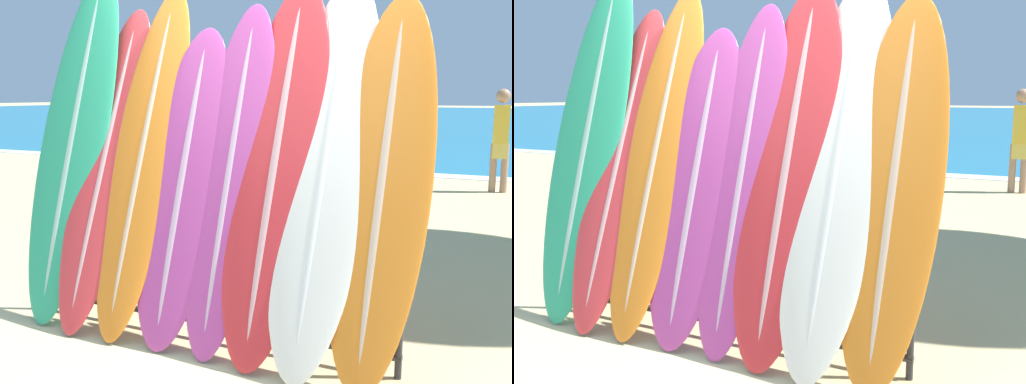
% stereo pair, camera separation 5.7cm
% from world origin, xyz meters
% --- Properties ---
extents(ground_plane, '(160.00, 160.00, 0.00)m').
position_xyz_m(ground_plane, '(0.00, 0.00, 0.00)').
color(ground_plane, tan).
extents(surfboard_rack, '(2.56, 0.04, 0.83)m').
position_xyz_m(surfboard_rack, '(-0.01, 0.61, 0.45)').
color(surfboard_rack, '#28282D').
rests_on(surfboard_rack, ground_plane).
extents(surfboard_slot_0, '(0.59, 0.88, 2.48)m').
position_xyz_m(surfboard_slot_0, '(-1.12, 0.72, 1.24)').
color(surfboard_slot_0, '#289E70').
rests_on(surfboard_slot_0, ground_plane).
extents(surfboard_slot_1, '(0.51, 0.95, 2.18)m').
position_xyz_m(surfboard_slot_1, '(-0.81, 0.69, 1.09)').
color(surfboard_slot_1, red).
rests_on(surfboard_slot_1, ground_plane).
extents(surfboard_slot_2, '(0.51, 0.96, 2.30)m').
position_xyz_m(surfboard_slot_2, '(-0.50, 0.70, 1.15)').
color(surfboard_slot_2, orange).
rests_on(surfboard_slot_2, ground_plane).
extents(surfboard_slot_3, '(0.57, 0.78, 2.01)m').
position_xyz_m(surfboard_slot_3, '(-0.16, 0.65, 1.00)').
color(surfboard_slot_3, '#B23D8E').
rests_on(surfboard_slot_3, ground_plane).
extents(surfboard_slot_4, '(0.49, 0.82, 2.15)m').
position_xyz_m(surfboard_slot_4, '(0.16, 0.68, 1.07)').
color(surfboard_slot_4, '#B23D8E').
rests_on(surfboard_slot_4, ground_plane).
extents(surfboard_slot_5, '(0.59, 0.95, 2.28)m').
position_xyz_m(surfboard_slot_5, '(0.46, 0.70, 1.14)').
color(surfboard_slot_5, red).
rests_on(surfboard_slot_5, ground_plane).
extents(surfboard_slot_6, '(0.58, 1.04, 2.29)m').
position_xyz_m(surfboard_slot_6, '(0.76, 0.71, 1.15)').
color(surfboard_slot_6, silver).
rests_on(surfboard_slot_6, ground_plane).
extents(surfboard_slot_7, '(0.54, 0.90, 2.16)m').
position_xyz_m(surfboard_slot_7, '(1.10, 0.69, 1.08)').
color(surfboard_slot_7, orange).
rests_on(surfboard_slot_7, ground_plane).
extents(person_near_water, '(0.26, 0.26, 1.53)m').
position_xyz_m(person_near_water, '(-2.44, 4.84, 0.84)').
color(person_near_water, '#A87A5B').
rests_on(person_near_water, ground_plane).
extents(person_mid_beach, '(0.28, 0.22, 1.64)m').
position_xyz_m(person_mid_beach, '(1.28, 7.70, 0.90)').
color(person_mid_beach, '#A87A5B').
rests_on(person_mid_beach, ground_plane).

